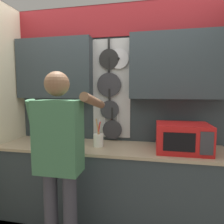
{
  "coord_description": "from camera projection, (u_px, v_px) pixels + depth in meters",
  "views": [
    {
      "loc": [
        0.45,
        -2.07,
        1.51
      ],
      "look_at": [
        -0.01,
        0.19,
        1.27
      ],
      "focal_mm": 32.0,
      "sensor_mm": 36.0,
      "label": 1
    }
  ],
  "objects": [
    {
      "name": "base_cabinet_counter",
      "position": [
        110.0,
        187.0,
        2.21
      ],
      "size": [
        2.43,
        0.6,
        0.91
      ],
      "color": "#2D383D",
      "rests_on": "ground_plane"
    },
    {
      "name": "knife_block",
      "position": [
        57.0,
        136.0,
        2.25
      ],
      "size": [
        0.11,
        0.15,
        0.27
      ],
      "color": "brown",
      "rests_on": "base_cabinet_counter"
    },
    {
      "name": "microwave",
      "position": [
        182.0,
        137.0,
        1.98
      ],
      "size": [
        0.51,
        0.4,
        0.28
      ],
      "color": "red",
      "rests_on": "base_cabinet_counter"
    },
    {
      "name": "utensil_crock",
      "position": [
        98.0,
        139.0,
        2.16
      ],
      "size": [
        0.11,
        0.11,
        0.3
      ],
      "color": "white",
      "rests_on": "base_cabinet_counter"
    },
    {
      "name": "back_wall_unit",
      "position": [
        114.0,
        91.0,
        2.36
      ],
      "size": [
        3.0,
        0.2,
        2.51
      ],
      "color": "#2D383D",
      "rests_on": "ground_plane"
    },
    {
      "name": "person",
      "position": [
        60.0,
        152.0,
        1.7
      ],
      "size": [
        0.54,
        0.66,
        1.67
      ],
      "color": "#383842",
      "rests_on": "ground_plane"
    }
  ]
}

